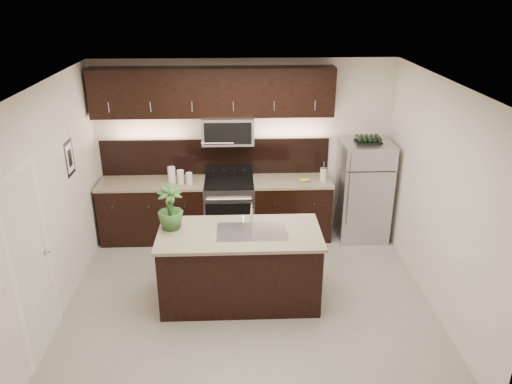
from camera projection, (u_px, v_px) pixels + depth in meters
ground at (249, 298)px, 6.33m from camera, size 4.50×4.50×0.00m
room_walls at (238, 174)px, 5.63m from camera, size 4.52×4.02×2.71m
counter_run at (216, 209)px, 7.69m from camera, size 3.51×0.65×0.94m
upper_fixtures at (215, 100)px, 7.18m from camera, size 3.49×0.40×1.66m
island at (240, 266)px, 6.14m from camera, size 1.96×0.96×0.94m
sink_faucet at (252, 230)px, 5.97m from camera, size 0.84×0.50×0.28m
refrigerator at (364, 191)px, 7.60m from camera, size 0.74×0.67×1.53m
wine_rack at (368, 140)px, 7.29m from camera, size 0.38×0.23×0.09m
plant at (170, 208)px, 5.95m from camera, size 0.38×0.38×0.55m
canisters at (178, 176)px, 7.38m from camera, size 0.36×0.16×0.25m
french_press at (323, 174)px, 7.48m from camera, size 0.10×0.10×0.29m
bananas at (302, 180)px, 7.47m from camera, size 0.18×0.15×0.05m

